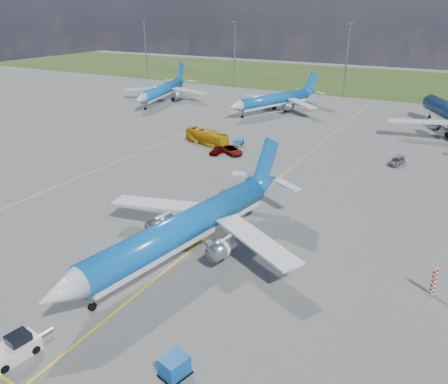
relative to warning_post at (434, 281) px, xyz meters
The scene contains 15 objects.
ground 27.24m from the warning_post, 162.90° to the right, with size 400.00×400.00×0.00m, color #5B5B58.
grass_strip 144.37m from the warning_post, 100.38° to the left, with size 400.00×80.00×0.01m, color #2D4719.
taxiway_lines 32.52m from the warning_post, 142.66° to the left, with size 60.25×160.00×0.02m.
floodlight_masts 103.84m from the warning_post, 98.91° to the left, with size 202.20×0.50×22.70m.
warning_post is the anchor object (origin of this frame).
bg_jet_nw 106.46m from the warning_post, 140.93° to the left, with size 28.98×38.03×9.96m, color #0C5EB2, non-canonical shape.
bg_jet_nnw 84.87m from the warning_post, 123.63° to the left, with size 27.56×36.18×9.48m, color #0C5EB2, non-canonical shape.
main_airliner 26.61m from the warning_post, 167.76° to the right, with size 29.67×38.94×10.20m, color #0C5EB2, non-canonical shape.
pushback_tug 39.10m from the warning_post, 138.48° to the right, with size 2.67×5.71×1.90m.
uld_container 26.92m from the warning_post, 128.08° to the right, with size 1.65×2.06×1.65m, color #0B4FA3.
apron_bus 58.28m from the warning_post, 143.84° to the left, with size 2.49×10.64×2.96m, color #E2A90D.
service_car_a 51.19m from the warning_post, 144.73° to the left, with size 1.69×4.20×1.43m, color #999999.
service_car_b 49.86m from the warning_post, 141.85° to the left, with size 2.51×5.44×1.51m, color #999999.
service_car_c 41.10m from the warning_post, 103.54° to the left, with size 1.90×4.67×1.35m, color #999999.
baggage_tug_c 54.51m from the warning_post, 138.32° to the left, with size 2.79×5.71×1.24m.
Camera 1 is at (25.37, -34.12, 26.57)m, focal length 35.00 mm.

